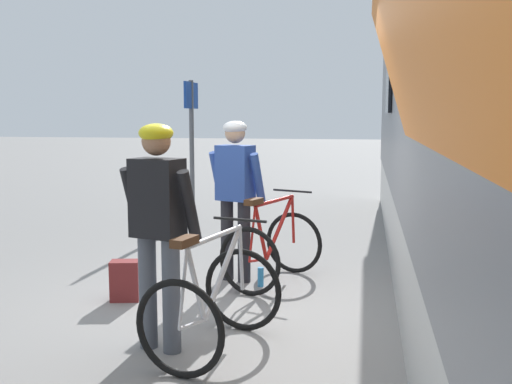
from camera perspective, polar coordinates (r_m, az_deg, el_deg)
The scene contains 8 objects.
ground_plane at distance 5.56m, azimuth -1.50°, elevation -11.75°, with size 80.00×80.00×0.00m, color gray.
cyclist_near_in_blue at distance 6.47m, azimuth -1.98°, elevation 0.56°, with size 0.66×0.45×1.76m.
cyclist_far_in_dark at distance 4.59m, azimuth -9.37°, elevation -2.36°, with size 0.66×0.41×1.76m.
bicycle_near_red at distance 6.46m, azimuth 1.62°, elevation -5.32°, with size 1.02×1.24×0.99m.
bicycle_far_silver at distance 4.65m, azimuth -4.09°, elevation -10.45°, with size 0.94×1.21×0.99m.
backpack_on_platform at distance 6.07m, azimuth -12.44°, elevation -8.30°, with size 0.28×0.18×0.40m, color maroon.
water_bottle_near_the_bikes at distance 6.42m, azimuth 0.45°, elevation -8.15°, with size 0.06×0.06×0.21m, color #338CCC.
platform_sign_post at distance 10.18m, azimuth -6.20°, elevation 6.23°, with size 0.08×0.70×2.40m.
Camera 1 is at (1.10, -5.14, 1.83)m, focal length 41.72 mm.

